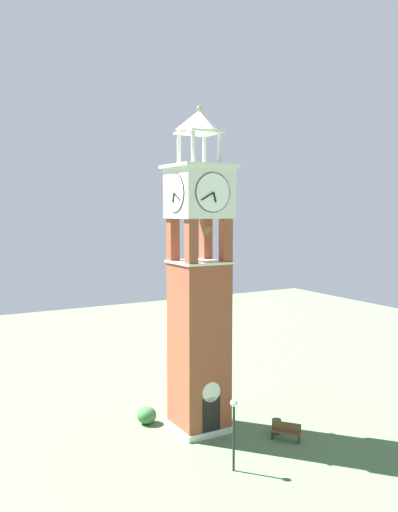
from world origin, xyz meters
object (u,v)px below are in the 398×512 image
at_px(park_bench, 286,431).
at_px(lamp_post, 234,421).
at_px(trash_bin, 276,426).
at_px(clock_tower, 199,296).

bearing_deg(park_bench, lamp_post, -161.20).
bearing_deg(trash_bin, lamp_post, -151.20).
height_order(park_bench, lamp_post, lamp_post).
xyz_separation_m(clock_tower, lamp_post, (-0.99, -5.10, -5.19)).
distance_m(lamp_post, trash_bin, 5.48).
relative_size(clock_tower, trash_bin, 22.50).
distance_m(clock_tower, trash_bin, 8.46).
height_order(park_bench, trash_bin, park_bench).
bearing_deg(lamp_post, clock_tower, 78.98).
distance_m(clock_tower, lamp_post, 7.34).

